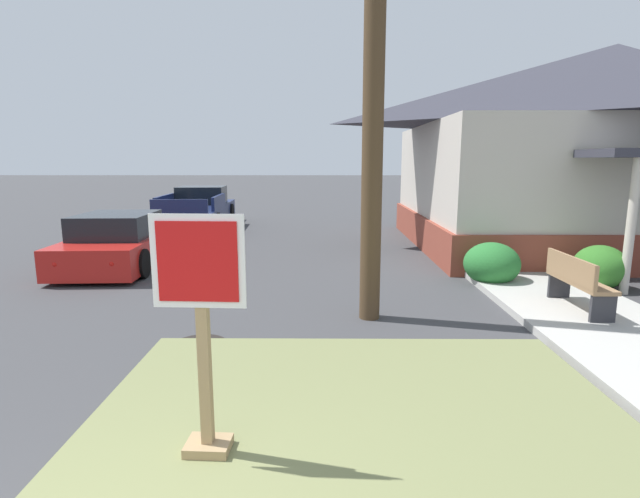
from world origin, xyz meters
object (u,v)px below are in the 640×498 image
stop_sign (203,343)px  pickup_truck_navy (199,211)px  street_bench (577,280)px  manhole_cover (200,344)px  parked_sedan_red (120,243)px

stop_sign → pickup_truck_navy: size_ratio=0.35×
street_bench → stop_sign: bearing=-142.4°
stop_sign → pickup_truck_navy: (-3.58, 13.73, -0.41)m
pickup_truck_navy → street_bench: 13.09m
stop_sign → street_bench: 6.22m
manhole_cover → street_bench: 5.80m
manhole_cover → parked_sedan_red: size_ratio=0.17×
stop_sign → parked_sedan_red: stop_sign is taller
manhole_cover → stop_sign: bearing=-74.3°
parked_sedan_red → street_bench: parked_sedan_red is taller
parked_sedan_red → street_bench: 9.41m
stop_sign → parked_sedan_red: (-3.78, 7.38, -0.48)m
street_bench → manhole_cover: bearing=-167.5°
stop_sign → parked_sedan_red: bearing=117.1°
stop_sign → pickup_truck_navy: bearing=104.6°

